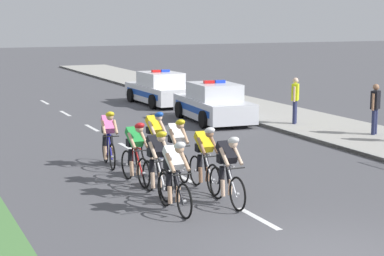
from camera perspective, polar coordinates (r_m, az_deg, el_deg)
sidewalk_slab at (r=26.79m, az=7.56°, el=1.03°), size 3.71×60.00×0.12m
kerb_edge at (r=25.91m, az=4.23°, el=0.81°), size 0.16×60.00×0.13m
lane_markings_centre at (r=20.56m, az=-5.50°, el=-1.66°), size 0.14×25.60×0.01m
cyclist_lead at (r=13.58m, az=-1.50°, el=-4.05°), size 0.42×1.72×1.56m
cyclist_second at (r=14.13m, az=3.05°, el=-3.52°), size 0.42×1.72×1.56m
cyclist_third at (r=14.79m, az=-3.01°, el=-2.93°), size 0.42×1.72×1.56m
cyclist_fourth at (r=15.28m, az=1.10°, el=-2.51°), size 0.42×1.72×1.56m
cyclist_fifth at (r=15.97m, az=-4.85°, el=-2.02°), size 0.43×1.72×1.56m
cyclist_sixth at (r=16.42m, az=-1.33°, el=-1.67°), size 0.43×1.72×1.56m
cyclist_seventh at (r=17.89m, az=-7.14°, el=-0.81°), size 0.45×1.72×1.56m
cyclist_eighth at (r=17.69m, az=-3.20°, el=-0.87°), size 0.44×1.72×1.56m
police_car_nearest at (r=25.44m, az=1.84°, el=2.07°), size 2.26×4.53×1.59m
police_car_second at (r=30.48m, az=-2.75°, el=3.30°), size 2.08×4.44×1.59m
spectator_closest at (r=24.44m, az=8.80°, el=2.61°), size 0.41×0.44×1.68m
spectator_middle at (r=22.71m, az=15.38°, el=1.87°), size 0.49×0.37×1.68m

